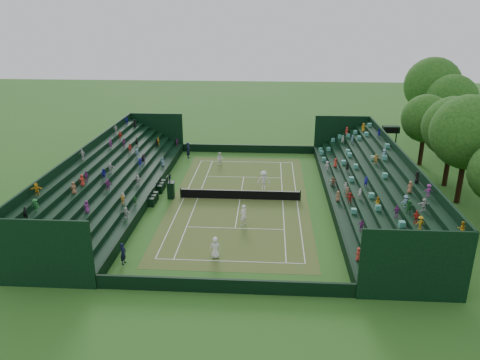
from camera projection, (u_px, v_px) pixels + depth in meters
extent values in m
plane|color=#2C6720|center=(240.00, 199.00, 45.16)|extent=(160.00, 160.00, 0.00)
cube|color=#346521|center=(240.00, 199.00, 45.16)|extent=(12.97, 26.77, 0.01)
cube|color=black|center=(248.00, 149.00, 59.89)|extent=(17.17, 0.20, 1.00)
cube|color=black|center=(224.00, 286.00, 30.09)|extent=(17.17, 0.20, 1.00)
cube|color=black|center=(329.00, 197.00, 44.48)|extent=(0.20, 31.77, 1.00)
cube|color=black|center=(153.00, 193.00, 45.50)|extent=(0.20, 31.77, 1.00)
cube|color=black|center=(334.00, 197.00, 44.45)|extent=(0.80, 32.00, 1.00)
cube|color=black|center=(343.00, 195.00, 44.32)|extent=(0.80, 32.00, 1.45)
cube|color=black|center=(352.00, 193.00, 44.20)|extent=(0.80, 32.00, 1.90)
cube|color=black|center=(360.00, 191.00, 44.07)|extent=(0.80, 32.00, 2.35)
cube|color=black|center=(369.00, 189.00, 43.95)|extent=(0.80, 32.00, 2.80)
cube|color=black|center=(378.00, 187.00, 43.82)|extent=(0.80, 32.00, 3.25)
cube|color=black|center=(387.00, 185.00, 43.70)|extent=(0.80, 32.00, 3.70)
cube|color=black|center=(396.00, 183.00, 43.57)|extent=(0.80, 32.00, 4.15)
cube|color=black|center=(402.00, 179.00, 43.41)|extent=(0.20, 32.00, 4.90)
cube|color=black|center=(148.00, 192.00, 45.53)|extent=(0.80, 32.00, 1.00)
cube|color=black|center=(140.00, 190.00, 45.50)|extent=(0.80, 32.00, 1.45)
cube|color=black|center=(132.00, 188.00, 45.48)|extent=(0.80, 32.00, 1.90)
cube|color=black|center=(123.00, 185.00, 45.45)|extent=(0.80, 32.00, 2.35)
cube|color=black|center=(115.00, 183.00, 45.42)|extent=(0.80, 32.00, 2.80)
cube|color=black|center=(107.00, 181.00, 45.39)|extent=(0.80, 32.00, 3.25)
cube|color=black|center=(98.00, 178.00, 45.36)|extent=(0.80, 32.00, 3.70)
cube|color=black|center=(90.00, 176.00, 45.33)|extent=(0.80, 32.00, 4.15)
cube|color=black|center=(85.00, 172.00, 45.23)|extent=(0.20, 32.00, 4.90)
cylinder|color=black|center=(181.00, 193.00, 45.33)|extent=(0.10, 0.10, 1.06)
cylinder|color=black|center=(300.00, 196.00, 44.63)|extent=(0.10, 0.10, 1.06)
cube|color=black|center=(240.00, 195.00, 45.00)|extent=(11.57, 0.02, 0.86)
cube|color=white|center=(240.00, 190.00, 44.84)|extent=(11.57, 0.04, 0.07)
cylinder|color=black|center=(383.00, 143.00, 58.63)|extent=(0.16, 0.16, 3.00)
cylinder|color=black|center=(395.00, 143.00, 58.54)|extent=(0.16, 0.16, 3.00)
cube|color=black|center=(391.00, 129.00, 57.97)|extent=(2.00, 1.00, 0.80)
cylinder|color=black|center=(460.00, 184.00, 43.79)|extent=(0.50, 0.50, 3.70)
sphere|color=#134313|center=(469.00, 132.00, 42.07)|extent=(6.77, 6.77, 6.77)
cylinder|color=black|center=(447.00, 170.00, 48.22)|extent=(0.50, 0.50, 3.36)
sphere|color=#134313|center=(453.00, 127.00, 46.66)|extent=(6.14, 6.14, 6.14)
cylinder|color=black|center=(421.00, 153.00, 54.80)|extent=(0.50, 0.50, 3.00)
sphere|color=#134313|center=(426.00, 118.00, 53.41)|extent=(5.49, 5.49, 5.49)
cylinder|color=black|center=(446.00, 137.00, 60.74)|extent=(0.50, 0.50, 3.51)
sphere|color=#134313|center=(452.00, 100.00, 59.11)|extent=(6.43, 6.43, 6.43)
cylinder|color=black|center=(427.00, 126.00, 65.20)|extent=(0.50, 0.50, 4.12)
sphere|color=#134313|center=(432.00, 85.00, 63.29)|extent=(7.52, 7.52, 7.52)
cube|color=black|center=(171.00, 191.00, 45.17)|extent=(0.62, 0.62, 1.59)
cube|color=black|center=(170.00, 183.00, 44.88)|extent=(0.79, 0.79, 0.09)
cube|color=black|center=(167.00, 179.00, 44.79)|extent=(0.07, 0.79, 0.62)
imported|color=black|center=(170.00, 178.00, 44.72)|extent=(0.40, 0.46, 0.82)
cube|color=black|center=(152.00, 202.00, 43.44)|extent=(0.50, 0.50, 0.80)
cube|color=black|center=(148.00, 197.00, 43.28)|extent=(0.06, 0.50, 0.50)
cube|color=black|center=(154.00, 199.00, 44.19)|extent=(0.50, 0.50, 0.80)
cube|color=black|center=(151.00, 194.00, 44.03)|extent=(0.06, 0.50, 0.50)
cube|color=black|center=(156.00, 196.00, 44.94)|extent=(0.50, 0.50, 0.80)
cube|color=black|center=(153.00, 191.00, 44.78)|extent=(0.06, 0.50, 0.50)
cube|color=black|center=(160.00, 189.00, 46.63)|extent=(0.50, 0.50, 0.80)
cube|color=black|center=(157.00, 184.00, 46.47)|extent=(0.06, 0.50, 0.50)
cube|color=black|center=(162.00, 186.00, 47.38)|extent=(0.50, 0.50, 0.80)
cube|color=black|center=(159.00, 182.00, 47.22)|extent=(0.06, 0.50, 0.50)
cube|color=black|center=(163.00, 184.00, 48.13)|extent=(0.50, 0.50, 0.80)
cube|color=black|center=(161.00, 179.00, 47.97)|extent=(0.06, 0.50, 0.50)
imported|color=white|center=(215.00, 248.00, 34.27)|extent=(0.85, 0.59, 1.65)
imported|color=white|center=(243.00, 215.00, 39.39)|extent=(0.81, 0.81, 1.90)
imported|color=white|center=(220.00, 159.00, 54.80)|extent=(0.83, 0.69, 1.58)
imported|color=white|center=(264.00, 180.00, 47.34)|extent=(1.34, 0.82, 2.00)
imported|color=black|center=(188.00, 150.00, 57.50)|extent=(0.55, 0.77, 1.97)
imported|color=black|center=(123.00, 253.00, 33.48)|extent=(0.47, 0.64, 1.62)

